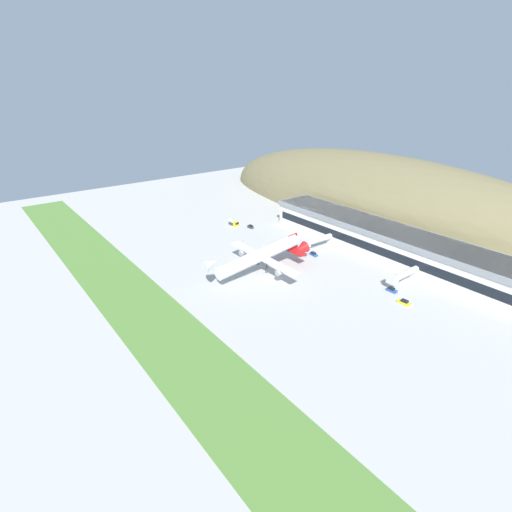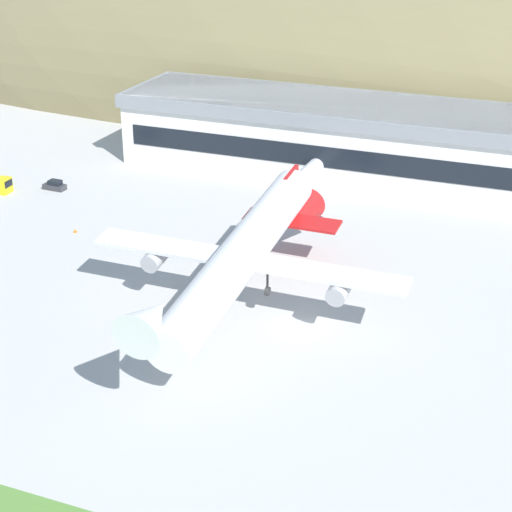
# 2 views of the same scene
# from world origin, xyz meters

# --- Properties ---
(ground_plane) EXTENTS (370.41, 370.41, 0.00)m
(ground_plane) POSITION_xyz_m (0.00, 0.00, 0.00)
(ground_plane) COLOR #B7B5AF
(hill_backdrop) EXTENTS (257.55, 68.01, 67.35)m
(hill_backdrop) POSITION_xyz_m (-26.43, 100.42, 0.00)
(hill_backdrop) COLOR olive
(hill_backdrop) RESTS_ON ground_plane
(terminal_building) EXTENTS (118.78, 20.10, 12.59)m
(terminal_building) POSITION_xyz_m (9.32, 54.94, 7.13)
(terminal_building) COLOR white
(terminal_building) RESTS_ON ground_plane
(jetway_0) EXTENTS (3.38, 17.06, 5.43)m
(jetway_0) POSITION_xyz_m (-12.95, 36.05, 3.99)
(jetway_0) COLOR silver
(jetway_0) RESTS_ON ground_plane
(cargo_airplane) EXTENTS (38.76, 49.61, 11.09)m
(cargo_airplane) POSITION_xyz_m (-7.06, -0.28, 8.12)
(cargo_airplane) COLOR silver
(service_car_0) EXTENTS (4.06, 2.00, 1.50)m
(service_car_0) POSITION_xyz_m (-7.95, 29.79, 0.62)
(service_car_0) COLOR #264C99
(service_car_0) RESTS_ON ground_plane
(service_car_2) EXTENTS (3.82, 1.81, 1.64)m
(service_car_2) POSITION_xyz_m (-53.12, 28.98, 0.68)
(service_car_2) COLOR #333338
(service_car_2) RESTS_ON ground_plane
(traffic_cone_0) EXTENTS (0.52, 0.52, 0.58)m
(traffic_cone_0) POSITION_xyz_m (-11.45, 13.19, 0.28)
(traffic_cone_0) COLOR orange
(traffic_cone_0) RESTS_ON ground_plane
(traffic_cone_1) EXTENTS (0.52, 0.52, 0.58)m
(traffic_cone_1) POSITION_xyz_m (-40.01, 14.65, 0.28)
(traffic_cone_1) COLOR orange
(traffic_cone_1) RESTS_ON ground_plane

